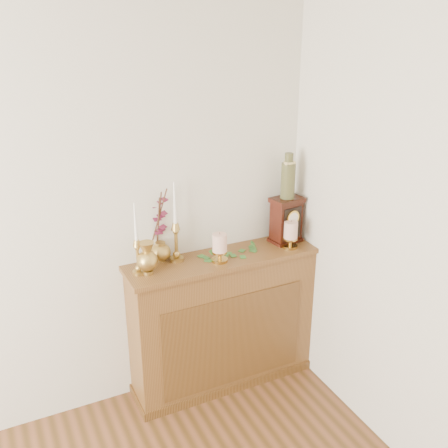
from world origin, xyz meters
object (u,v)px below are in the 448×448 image
candlestick_center (176,236)px  ginger_jar (160,227)px  mantel_clock (286,220)px  bud_vase (147,259)px  ceramic_vase (288,178)px  candlestick_left (137,251)px

candlestick_center → ginger_jar: bearing=138.3°
candlestick_center → mantel_clock: size_ratio=1.66×
candlestick_center → bud_vase: bearing=-156.3°
bud_vase → ceramic_vase: (0.96, 0.06, 0.33)m
mantel_clock → ceramic_vase: bearing=90.0°
bud_vase → ginger_jar: (0.14, 0.16, 0.11)m
candlestick_center → bud_vase: size_ratio=2.53×
candlestick_left → ceramic_vase: bearing=1.7°
ceramic_vase → mantel_clock: bearing=-82.2°
ceramic_vase → candlestick_left: bearing=-178.3°
ginger_jar → mantel_clock: ginger_jar is taller
candlestick_left → candlestick_center: 0.27m
ginger_jar → ceramic_vase: bearing=-7.2°
candlestick_left → ceramic_vase: ceramic_vase is taller
bud_vase → ginger_jar: size_ratio=0.43×
mantel_clock → candlestick_center: bearing=169.2°
ginger_jar → ceramic_vase: size_ratio=1.59×
candlestick_left → candlestick_center: bearing=14.6°
candlestick_center → ginger_jar: (-0.08, 0.07, 0.04)m
candlestick_left → mantel_clock: 1.01m
candlestick_center → ginger_jar: candlestick_center is taller
candlestick_center → ceramic_vase: (0.75, -0.04, 0.27)m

